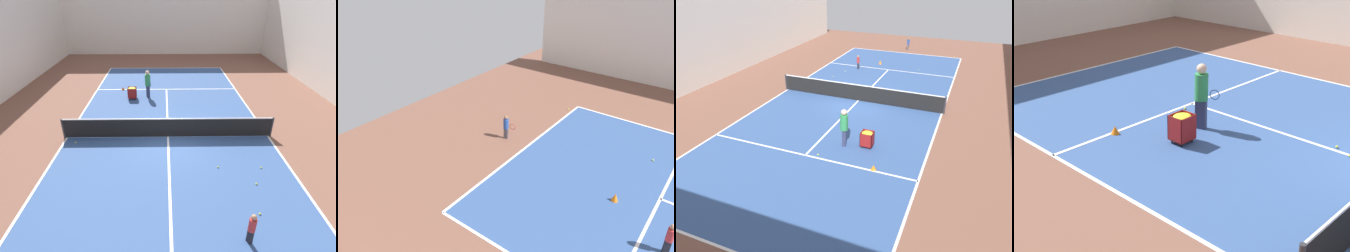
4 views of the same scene
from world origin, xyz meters
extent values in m
cube|color=white|center=(0.00, -12.44, 0.01)|extent=(10.06, 0.10, 0.00)
cube|color=white|center=(0.00, -6.84, 0.01)|extent=(10.06, 0.10, 0.00)
cube|color=#4C4C56|center=(-0.03, -13.61, 0.26)|extent=(0.15, 0.21, 0.52)
cylinder|color=#234799|center=(-0.03, -13.61, 0.75)|extent=(0.28, 0.28, 0.46)
sphere|color=#846047|center=(-0.03, -13.61, 1.07)|extent=(0.17, 0.17, 0.17)
torus|color=#B22D2D|center=(-0.15, -13.33, 0.64)|extent=(0.09, 0.28, 0.28)
cube|color=black|center=(2.29, -6.13, 0.25)|extent=(0.17, 0.20, 0.49)
cylinder|color=#B22D2D|center=(2.29, -6.13, 0.71)|extent=(0.29, 0.29, 0.44)
sphere|color=#A87A5B|center=(2.29, -6.13, 1.01)|extent=(0.16, 0.16, 0.16)
cone|color=orange|center=(1.05, -8.09, 0.16)|extent=(0.23, 0.23, 0.31)
sphere|color=yellow|center=(-4.40, -12.68, 0.04)|extent=(0.07, 0.07, 0.07)
sphere|color=yellow|center=(-2.22, -7.71, 0.04)|extent=(0.07, 0.07, 0.07)
camera|label=1|loc=(-0.19, -11.28, 6.68)|focal=28.00mm
camera|label=2|loc=(10.21, -5.91, 7.80)|focal=35.00mm
camera|label=3|loc=(-6.33, 17.63, 7.80)|focal=35.00mm
camera|label=4|loc=(-10.21, -2.50, 5.17)|focal=50.00mm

